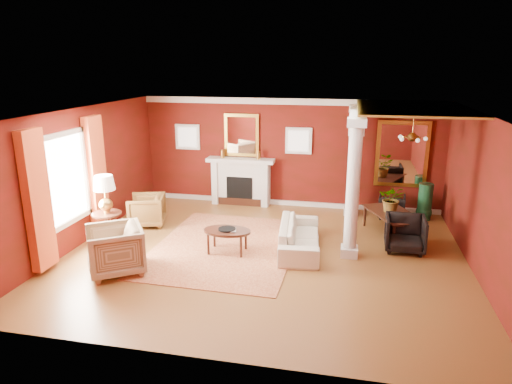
% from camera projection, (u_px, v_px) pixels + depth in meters
% --- Properties ---
extents(ground, '(8.00, 8.00, 0.00)m').
position_uv_depth(ground, '(264.00, 255.00, 9.35)').
color(ground, brown).
rests_on(ground, ground).
extents(room_shell, '(8.04, 7.04, 2.92)m').
position_uv_depth(room_shell, '(265.00, 159.00, 8.80)').
color(room_shell, '#660F0E').
rests_on(room_shell, ground).
extents(fireplace, '(1.85, 0.42, 1.29)m').
position_uv_depth(fireplace, '(241.00, 181.00, 12.55)').
color(fireplace, silver).
rests_on(fireplace, ground).
extents(overmantel_mirror, '(0.95, 0.07, 1.15)m').
position_uv_depth(overmantel_mirror, '(242.00, 135.00, 12.34)').
color(overmantel_mirror, gold).
rests_on(overmantel_mirror, fireplace).
extents(flank_window_left, '(0.70, 0.07, 0.70)m').
position_uv_depth(flank_window_left, '(188.00, 137.00, 12.68)').
color(flank_window_left, silver).
rests_on(flank_window_left, room_shell).
extents(flank_window_right, '(0.70, 0.07, 0.70)m').
position_uv_depth(flank_window_right, '(299.00, 141.00, 12.07)').
color(flank_window_right, silver).
rests_on(flank_window_right, room_shell).
extents(left_window, '(0.21, 2.55, 2.60)m').
position_uv_depth(left_window, '(69.00, 185.00, 9.17)').
color(left_window, white).
rests_on(left_window, room_shell).
extents(column_front, '(0.36, 0.36, 2.80)m').
position_uv_depth(column_front, '(353.00, 189.00, 8.91)').
color(column_front, silver).
rests_on(column_front, ground).
extents(column_back, '(0.36, 0.36, 2.80)m').
position_uv_depth(column_back, '(353.00, 160.00, 11.45)').
color(column_back, silver).
rests_on(column_back, ground).
extents(header_beam, '(0.30, 3.20, 0.32)m').
position_uv_depth(header_beam, '(356.00, 118.00, 10.08)').
color(header_beam, silver).
rests_on(header_beam, column_front).
extents(amber_ceiling, '(2.30, 3.40, 0.04)m').
position_uv_depth(amber_ceiling, '(413.00, 108.00, 9.65)').
color(amber_ceiling, gold).
rests_on(amber_ceiling, room_shell).
extents(dining_mirror, '(1.30, 0.07, 1.70)m').
position_uv_depth(dining_mirror, '(402.00, 154.00, 11.60)').
color(dining_mirror, gold).
rests_on(dining_mirror, room_shell).
extents(chandelier, '(0.60, 0.62, 0.75)m').
position_uv_depth(chandelier, '(412.00, 137.00, 9.85)').
color(chandelier, '#A67A34').
rests_on(chandelier, room_shell).
extents(crown_trim, '(8.00, 0.08, 0.16)m').
position_uv_depth(crown_trim, '(290.00, 102.00, 11.83)').
color(crown_trim, silver).
rests_on(crown_trim, room_shell).
extents(base_trim, '(8.00, 0.08, 0.12)m').
position_uv_depth(base_trim, '(288.00, 203.00, 12.59)').
color(base_trim, silver).
rests_on(base_trim, ground).
extents(rug, '(3.00, 3.96, 0.02)m').
position_uv_depth(rug, '(226.00, 246.00, 9.76)').
color(rug, maroon).
rests_on(rug, ground).
extents(sofa, '(0.78, 2.09, 0.80)m').
position_uv_depth(sofa, '(300.00, 232.00, 9.52)').
color(sofa, '#F0E2C9').
rests_on(sofa, ground).
extents(armchair_leopard, '(0.94, 0.97, 0.83)m').
position_uv_depth(armchair_leopard, '(147.00, 209.00, 10.95)').
color(armchair_leopard, black).
rests_on(armchair_leopard, ground).
extents(armchair_stripe, '(1.29, 1.31, 1.00)m').
position_uv_depth(armchair_stripe, '(115.00, 248.00, 8.46)').
color(armchair_stripe, tan).
rests_on(armchair_stripe, ground).
extents(coffee_table, '(0.98, 0.98, 0.50)m').
position_uv_depth(coffee_table, '(227.00, 232.00, 9.36)').
color(coffee_table, black).
rests_on(coffee_table, ground).
extents(coffee_book, '(0.18, 0.06, 0.24)m').
position_uv_depth(coffee_book, '(227.00, 225.00, 9.27)').
color(coffee_book, black).
rests_on(coffee_book, coffee_table).
extents(side_table, '(0.61, 0.61, 1.54)m').
position_uv_depth(side_table, '(105.00, 198.00, 9.62)').
color(side_table, black).
rests_on(side_table, ground).
extents(dining_table, '(1.10, 1.60, 0.85)m').
position_uv_depth(dining_table, '(394.00, 217.00, 10.32)').
color(dining_table, black).
rests_on(dining_table, ground).
extents(dining_chair_near, '(0.81, 0.76, 0.82)m').
position_uv_depth(dining_chair_near, '(405.00, 232.00, 9.48)').
color(dining_chair_near, black).
rests_on(dining_chair_near, ground).
extents(dining_chair_far, '(0.70, 0.66, 0.66)m').
position_uv_depth(dining_chair_far, '(392.00, 205.00, 11.49)').
color(dining_chair_far, black).
rests_on(dining_chair_far, ground).
extents(green_urn, '(0.39, 0.39, 0.93)m').
position_uv_depth(green_urn, '(424.00, 205.00, 11.38)').
color(green_urn, '#154123').
rests_on(green_urn, ground).
extents(potted_plant, '(0.67, 0.72, 0.49)m').
position_uv_depth(potted_plant, '(393.00, 188.00, 10.19)').
color(potted_plant, '#26591E').
rests_on(potted_plant, dining_table).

